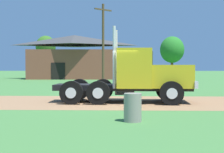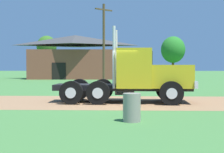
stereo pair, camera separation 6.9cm
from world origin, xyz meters
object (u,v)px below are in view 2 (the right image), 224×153
object	(u,v)px
truck_foreground_white	(139,77)
steel_barrel	(132,107)
shed_building	(75,58)
utility_pole_far	(104,41)

from	to	relation	value
truck_foreground_white	steel_barrel	bearing A→B (deg)	-94.85
shed_building	utility_pole_far	xyz separation A→B (m)	(4.72, -11.16, 1.44)
steel_barrel	shed_building	bearing A→B (deg)	101.58
steel_barrel	truck_foreground_white	bearing A→B (deg)	85.15
utility_pole_far	shed_building	bearing A→B (deg)	112.93
truck_foreground_white	utility_pole_far	world-z (taller)	utility_pole_far
shed_building	utility_pole_far	distance (m)	12.20
truck_foreground_white	steel_barrel	distance (m)	5.65
steel_barrel	shed_building	size ratio (longest dim) A/B	0.07
truck_foreground_white	shed_building	size ratio (longest dim) A/B	0.53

